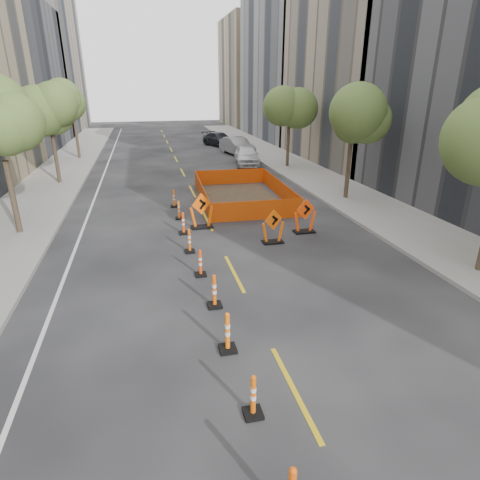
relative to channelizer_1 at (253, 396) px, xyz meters
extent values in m
plane|color=black|center=(1.05, 2.47, -0.49)|extent=(140.00, 140.00, 0.00)
cube|color=gray|center=(-7.95, 14.47, -0.41)|extent=(4.00, 90.00, 0.15)
cube|color=gray|center=(10.05, 14.47, -0.41)|extent=(4.00, 90.00, 0.15)
cube|color=gray|center=(-15.95, 58.07, 9.51)|extent=(12.00, 20.00, 20.00)
cube|color=gray|center=(18.05, 26.27, 6.51)|extent=(12.00, 16.00, 14.00)
cube|color=gray|center=(18.05, 42.67, 9.51)|extent=(12.00, 18.00, 20.00)
cube|color=tan|center=(18.05, 61.07, 7.51)|extent=(12.00, 14.00, 16.00)
cylinder|color=#382B1E|center=(-7.35, 12.47, 1.09)|extent=(0.24, 0.24, 3.15)
cylinder|color=#382B1E|center=(-7.35, 22.47, 1.09)|extent=(0.24, 0.24, 3.15)
sphere|color=#506C2E|center=(-7.35, 22.47, 4.06)|extent=(2.80, 2.80, 2.80)
cylinder|color=#382B1E|center=(-7.35, 32.47, 1.09)|extent=(0.24, 0.24, 3.15)
sphere|color=#506C2E|center=(-7.35, 32.47, 4.06)|extent=(2.80, 2.80, 2.80)
cylinder|color=#382B1E|center=(9.45, 14.47, 1.09)|extent=(0.24, 0.24, 3.15)
sphere|color=#506C2E|center=(9.45, 14.47, 4.06)|extent=(2.80, 2.80, 2.80)
cylinder|color=#382B1E|center=(9.45, 24.47, 1.09)|extent=(0.24, 0.24, 3.15)
sphere|color=#506C2E|center=(9.45, 24.47, 4.06)|extent=(2.80, 2.80, 2.80)
imported|color=silver|center=(6.58, 26.34, 0.30)|extent=(2.61, 4.89, 1.58)
imported|color=gray|center=(6.98, 31.71, 0.32)|extent=(2.73, 5.15, 1.61)
imported|color=black|center=(6.42, 37.70, 0.22)|extent=(3.70, 5.24, 1.41)
camera|label=1|loc=(-1.71, -6.04, 5.74)|focal=30.00mm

